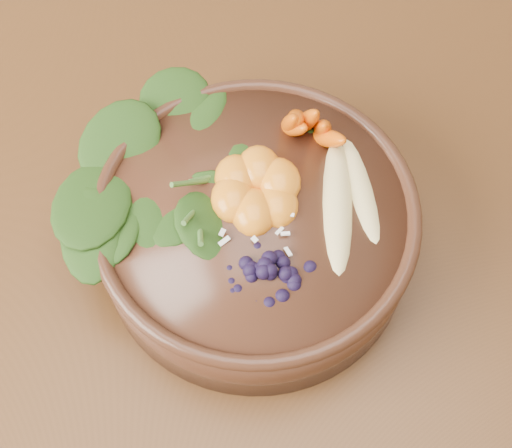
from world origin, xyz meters
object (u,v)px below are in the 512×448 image
object	(u,v)px
kale_heap	(199,143)
carrot_cluster	(305,105)
stoneware_bowl	(256,230)
mandarin_cluster	(256,182)
dining_table	(289,361)
banana_halves	(351,188)
blueberry_pile	(267,260)

from	to	relation	value
kale_heap	carrot_cluster	distance (m)	0.09
stoneware_bowl	carrot_cluster	size ratio (longest dim) A/B	3.62
stoneware_bowl	mandarin_cluster	xyz separation A→B (m)	(0.00, 0.02, 0.05)
carrot_cluster	dining_table	bearing A→B (deg)	-99.17
stoneware_bowl	banana_halves	distance (m)	0.09
banana_halves	mandarin_cluster	size ratio (longest dim) A/B	1.79
stoneware_bowl	kale_heap	distance (m)	0.08
kale_heap	blueberry_pile	distance (m)	0.11
dining_table	blueberry_pile	bearing A→B (deg)	138.21
carrot_cluster	blueberry_pile	distance (m)	0.13
stoneware_bowl	mandarin_cluster	size ratio (longest dim) A/B	3.15
stoneware_bowl	blueberry_pile	world-z (taller)	blueberry_pile
kale_heap	blueberry_pile	world-z (taller)	kale_heap
mandarin_cluster	banana_halves	bearing A→B (deg)	-8.89
kale_heap	mandarin_cluster	distance (m)	0.05
dining_table	mandarin_cluster	bearing A→B (deg)	104.57
dining_table	stoneware_bowl	distance (m)	0.15
mandarin_cluster	stoneware_bowl	bearing A→B (deg)	-95.49
kale_heap	banana_halves	distance (m)	0.12
kale_heap	dining_table	bearing A→B (deg)	-62.40
dining_table	stoneware_bowl	bearing A→B (deg)	108.73
dining_table	carrot_cluster	bearing A→B (deg)	81.69
mandarin_cluster	blueberry_pile	size ratio (longest dim) A/B	0.69
carrot_cluster	mandarin_cluster	xyz separation A→B (m)	(-0.04, -0.05, -0.02)
carrot_cluster	banana_halves	size ratio (longest dim) A/B	0.49
stoneware_bowl	blueberry_pile	size ratio (longest dim) A/B	2.16
dining_table	kale_heap	distance (m)	0.23
dining_table	kale_heap	size ratio (longest dim) A/B	9.72
stoneware_bowl	banana_halves	size ratio (longest dim) A/B	1.76
kale_heap	mandarin_cluster	world-z (taller)	kale_heap
blueberry_pile	stoneware_bowl	bearing A→B (deg)	93.72
banana_halves	carrot_cluster	bearing A→B (deg)	113.06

